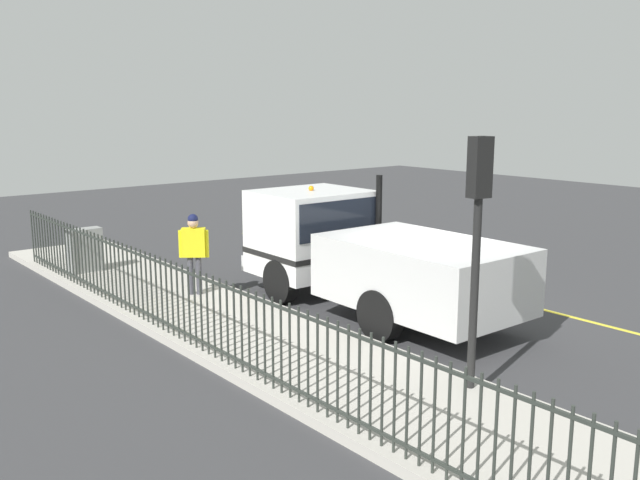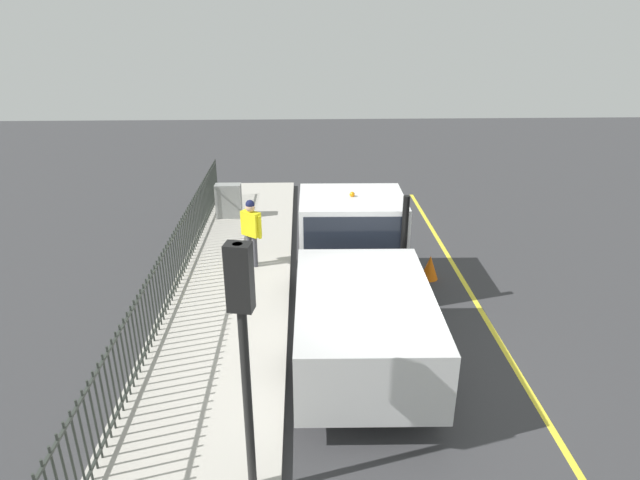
% 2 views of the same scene
% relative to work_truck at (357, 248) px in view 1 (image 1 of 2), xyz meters
% --- Properties ---
extents(ground_plane, '(51.18, 51.18, 0.00)m').
position_rel_work_truck_xyz_m(ground_plane, '(-0.52, 1.74, -1.28)').
color(ground_plane, '#38383A').
rests_on(ground_plane, ground).
extents(sidewalk_slab, '(2.81, 23.27, 0.15)m').
position_rel_work_truck_xyz_m(sidewalk_slab, '(2.85, 1.74, -1.21)').
color(sidewalk_slab, '#B7B2A8').
rests_on(sidewalk_slab, ground).
extents(lane_marking, '(0.12, 20.94, 0.01)m').
position_rel_work_truck_xyz_m(lane_marking, '(-2.89, 1.74, -1.28)').
color(lane_marking, yellow).
rests_on(lane_marking, ground).
extents(work_truck, '(2.51, 6.53, 2.72)m').
position_rel_work_truck_xyz_m(work_truck, '(0.00, 0.00, 0.00)').
color(work_truck, white).
rests_on(work_truck, ground).
extents(worker_standing, '(0.54, 0.49, 1.78)m').
position_rel_work_truck_xyz_m(worker_standing, '(2.40, -2.60, -0.04)').
color(worker_standing, yellow).
rests_on(worker_standing, sidewalk_slab).
extents(iron_fence, '(0.04, 19.81, 1.39)m').
position_rel_work_truck_xyz_m(iron_fence, '(4.09, 1.74, -0.43)').
color(iron_fence, '#2D332D').
rests_on(iron_fence, sidewalk_slab).
extents(traffic_light_near, '(0.33, 0.26, 3.66)m').
position_rel_work_truck_xyz_m(traffic_light_near, '(1.83, 4.46, 1.48)').
color(traffic_light_near, black).
rests_on(traffic_light_near, sidewalk_slab).
extents(utility_cabinet, '(0.80, 0.38, 1.08)m').
position_rel_work_truck_xyz_m(utility_cabinet, '(3.44, -6.20, -0.59)').
color(utility_cabinet, gray).
rests_on(utility_cabinet, sidewalk_slab).
extents(traffic_cone, '(0.44, 0.44, 0.62)m').
position_rel_work_truck_xyz_m(traffic_cone, '(-2.07, -2.02, -0.97)').
color(traffic_cone, orange).
rests_on(traffic_cone, ground).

